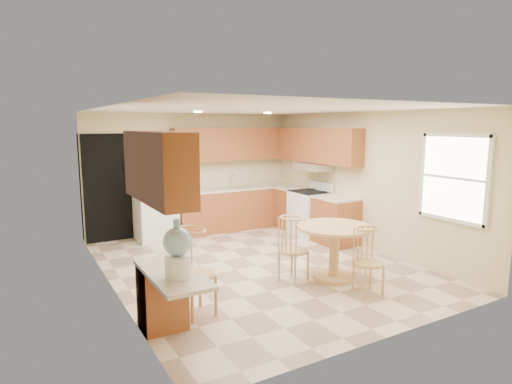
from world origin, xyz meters
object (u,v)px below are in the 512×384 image
chair_table_a (297,244)px  chair_desk (199,266)px  water_crock (178,251)px  chair_table_b (374,256)px  dining_table (334,245)px  refrigerator (155,197)px  stove (310,213)px

chair_table_a → chair_desk: chair_desk is taller
chair_desk → water_crock: 0.83m
chair_table_b → chair_desk: size_ratio=0.84×
chair_table_b → chair_desk: bearing=-3.3°
dining_table → chair_table_a: size_ratio=1.15×
dining_table → chair_table_a: (-0.55, 0.16, 0.05)m
chair_table_a → chair_desk: size_ratio=0.90×
refrigerator → chair_table_a: refrigerator is taller
chair_table_a → chair_desk: 1.70m
stove → dining_table: (-1.26, -2.27, 0.06)m
chair_table_a → refrigerator: bearing=-179.2°
stove → water_crock: water_crock is taller
stove → dining_table: 2.60m
refrigerator → chair_desk: 3.76m
stove → chair_desk: stove is taller
refrigerator → water_crock: 4.41m
refrigerator → water_crock: bearing=-103.8°
refrigerator → dining_table: refrigerator is taller
dining_table → stove: bearing=60.9°
stove → chair_table_b: 3.24m
chair_table_a → water_crock: 2.36m
dining_table → water_crock: water_crock is taller
refrigerator → dining_table: (1.61, -3.49, -0.32)m
chair_table_b → chair_desk: 2.32m
dining_table → chair_desk: (-2.21, -0.21, 0.11)m
water_crock → chair_table_b: bearing=1.1°
chair_table_b → water_crock: water_crock is taller
refrigerator → chair_desk: bearing=-99.2°
refrigerator → water_crock: refrigerator is taller
refrigerator → dining_table: 3.86m
chair_desk → refrigerator: bearing=159.0°
refrigerator → stove: size_ratio=1.56×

